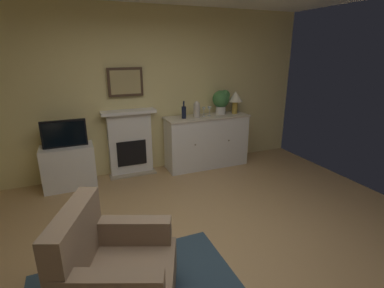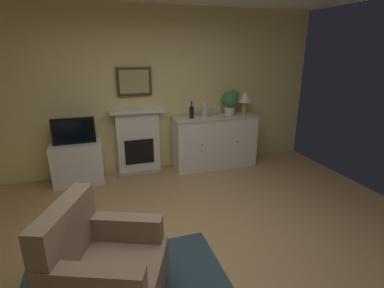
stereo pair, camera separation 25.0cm
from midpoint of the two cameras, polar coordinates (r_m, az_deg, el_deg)
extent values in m
cube|color=tan|center=(3.23, -0.17, -21.80)|extent=(5.98, 5.09, 0.10)
cube|color=#EAD68C|center=(4.94, -11.49, 9.92)|extent=(5.98, 0.06, 2.70)
cube|color=white|center=(4.96, -13.53, 0.02)|extent=(0.70, 0.18, 1.05)
cube|color=tan|center=(5.05, -12.92, -5.82)|extent=(0.77, 0.20, 0.03)
cube|color=black|center=(4.92, -13.23, -1.79)|extent=(0.48, 0.02, 0.42)
cube|color=white|center=(4.80, -13.94, 6.17)|extent=(0.87, 0.27, 0.05)
cube|color=#473323|center=(4.80, -14.50, 11.74)|extent=(0.55, 0.03, 0.45)
cube|color=tan|center=(4.78, -14.47, 11.73)|extent=(0.47, 0.01, 0.37)
cube|color=white|center=(5.17, 1.52, 0.36)|extent=(1.46, 0.45, 0.90)
cube|color=beige|center=(5.05, 1.56, 5.38)|extent=(1.49, 0.48, 0.03)
sphere|color=brown|center=(4.83, -0.82, -0.16)|extent=(0.02, 0.02, 0.02)
sphere|color=brown|center=(5.09, 5.90, 0.70)|extent=(0.02, 0.02, 0.02)
cylinder|color=#B79338|center=(5.27, 7.12, 7.17)|extent=(0.10, 0.10, 0.22)
cone|color=#EFE5C6|center=(5.24, 7.21, 9.32)|extent=(0.26, 0.26, 0.18)
cylinder|color=black|center=(4.86, -3.11, 6.23)|extent=(0.08, 0.08, 0.20)
cylinder|color=black|center=(4.83, -3.14, 7.92)|extent=(0.03, 0.03, 0.09)
cylinder|color=silver|center=(5.00, 0.90, 5.46)|extent=(0.06, 0.06, 0.00)
cylinder|color=silver|center=(4.99, 0.90, 5.99)|extent=(0.01, 0.01, 0.09)
cone|color=silver|center=(4.97, 0.91, 6.89)|extent=(0.07, 0.07, 0.07)
cylinder|color=silver|center=(5.05, 1.99, 5.58)|extent=(0.06, 0.06, 0.00)
cylinder|color=silver|center=(5.04, 2.00, 6.11)|extent=(0.01, 0.01, 0.09)
cone|color=silver|center=(5.03, 2.01, 7.00)|extent=(0.07, 0.07, 0.07)
cylinder|color=beige|center=(4.90, -0.54, 6.59)|extent=(0.11, 0.11, 0.24)
sphere|color=beige|center=(4.87, -0.54, 7.97)|extent=(0.08, 0.08, 0.08)
cube|color=white|center=(4.83, -24.50, -4.13)|extent=(0.75, 0.42, 0.66)
cube|color=black|center=(4.65, -25.33, 1.84)|extent=(0.62, 0.06, 0.40)
cube|color=black|center=(4.62, -25.35, 1.74)|extent=(0.57, 0.01, 0.35)
cylinder|color=beige|center=(5.20, 4.30, 6.66)|extent=(0.18, 0.18, 0.14)
sphere|color=#3D753D|center=(5.17, 4.35, 8.83)|extent=(0.30, 0.30, 0.30)
sphere|color=#3D753D|center=(5.16, 5.12, 9.58)|extent=(0.18, 0.18, 0.18)
cube|color=#8C7259|center=(2.61, -16.34, -25.06)|extent=(1.03, 1.01, 0.32)
cube|color=#8C7259|center=(2.47, -24.92, -16.88)|extent=(0.44, 0.76, 0.50)
cube|color=#8C7259|center=(2.69, -14.98, -16.23)|extent=(0.72, 0.40, 0.22)
cylinder|color=#473323|center=(2.92, -7.06, -24.39)|extent=(0.05, 0.05, 0.10)
cylinder|color=#473323|center=(3.07, -20.88, -23.15)|extent=(0.05, 0.05, 0.10)
camera|label=1|loc=(0.13, -92.18, -0.71)|focal=27.02mm
camera|label=2|loc=(0.13, 87.82, 0.71)|focal=27.02mm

